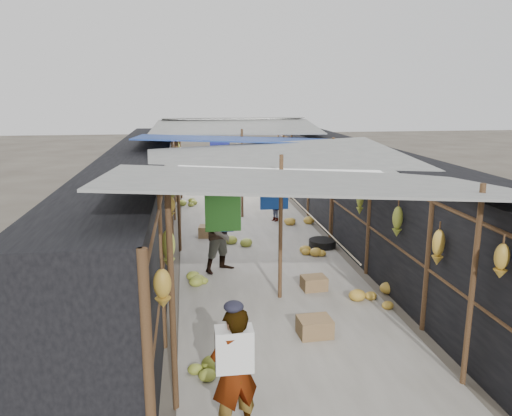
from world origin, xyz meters
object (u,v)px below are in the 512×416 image
black_basin (322,244)px  vendor_seated (275,204)px  shopper_blue (223,232)px  crate_near (315,327)px  vendor_elderly (234,371)px

black_basin → vendor_seated: (-0.70, 2.58, 0.41)m
vendor_seated → shopper_blue: bearing=-54.2°
crate_near → vendor_seated: (0.60, 6.89, 0.36)m
vendor_elderly → vendor_seated: 9.13m
shopper_blue → vendor_seated: size_ratio=1.66×
shopper_blue → vendor_elderly: bearing=-126.0°
shopper_blue → vendor_seated: (1.75, 3.86, -0.34)m
vendor_elderly → shopper_blue: 5.05m
black_basin → vendor_elderly: size_ratio=0.44×
crate_near → black_basin: crate_near is taller
vendor_elderly → shopper_blue: bearing=-112.0°
crate_near → vendor_elderly: vendor_elderly is taller
black_basin → crate_near: bearing=-106.9°
black_basin → vendor_elderly: vendor_elderly is taller
black_basin → vendor_seated: bearing=105.3°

